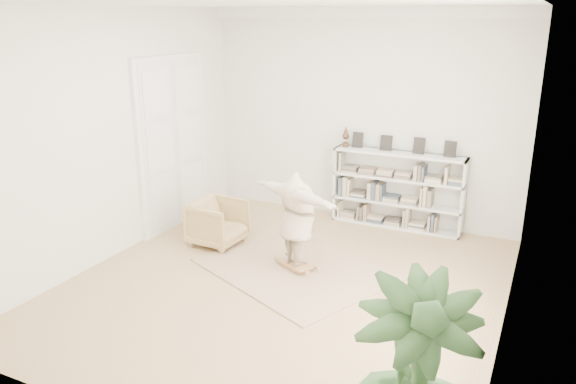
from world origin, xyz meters
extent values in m
plane|color=#9B8050|center=(0.00, 0.00, 0.00)|extent=(6.00, 6.00, 0.00)
plane|color=silver|center=(0.00, 3.00, 1.80)|extent=(5.50, 0.00, 5.50)
plane|color=silver|center=(0.00, -3.00, 1.80)|extent=(5.50, 0.00, 5.50)
plane|color=silver|center=(-2.75, 0.00, 1.80)|extent=(0.00, 6.00, 6.00)
plane|color=silver|center=(2.75, 0.00, 1.80)|extent=(0.00, 6.00, 6.00)
plane|color=white|center=(0.00, 0.00, 3.60)|extent=(6.00, 6.00, 0.00)
cube|color=white|center=(0.00, 2.94, 3.51)|extent=(5.50, 0.12, 0.18)
cube|color=white|center=(-2.71, 1.30, 1.40)|extent=(0.08, 1.78, 2.92)
cube|color=silver|center=(-2.69, 0.90, 1.40)|extent=(0.06, 0.78, 2.80)
cube|color=silver|center=(-2.69, 1.70, 1.40)|extent=(0.06, 0.78, 2.80)
cube|color=silver|center=(-0.33, 2.81, 0.65)|extent=(0.04, 0.35, 1.30)
cube|color=silver|center=(1.83, 2.81, 0.65)|extent=(0.04, 0.35, 1.30)
cube|color=silver|center=(0.75, 2.96, 0.65)|extent=(2.20, 0.04, 1.30)
cube|color=silver|center=(0.75, 2.81, 0.02)|extent=(2.20, 0.35, 0.04)
cube|color=silver|center=(0.75, 2.81, 0.43)|extent=(2.20, 0.35, 0.04)
cube|color=silver|center=(0.75, 2.81, 0.86)|extent=(2.20, 0.35, 0.04)
cube|color=silver|center=(0.75, 2.81, 1.28)|extent=(2.20, 0.35, 0.04)
cube|color=black|center=(0.00, 2.85, 1.42)|extent=(0.18, 0.07, 0.24)
cube|color=black|center=(0.50, 2.85, 1.42)|extent=(0.18, 0.07, 0.24)
cube|color=black|center=(1.05, 2.85, 1.42)|extent=(0.18, 0.07, 0.24)
cube|color=black|center=(1.55, 2.85, 1.42)|extent=(0.18, 0.07, 0.24)
imported|color=tan|center=(-1.58, 0.84, 0.35)|extent=(0.82, 0.80, 0.71)
cube|color=tan|center=(-0.06, 0.52, 0.01)|extent=(3.09, 2.84, 0.02)
cube|color=#9D653E|center=(-0.06, 0.52, 0.07)|extent=(0.55, 0.46, 0.03)
cube|color=#9D653E|center=(-0.06, 0.52, 0.04)|extent=(0.32, 0.18, 0.04)
cube|color=#9D653E|center=(-0.06, 0.52, 0.04)|extent=(0.32, 0.18, 0.04)
cube|color=#9D653E|center=(-0.06, 0.52, 0.07)|extent=(0.19, 0.12, 0.10)
cube|color=#9D653E|center=(-0.06, 0.52, 0.07)|extent=(0.19, 0.12, 0.10)
imported|color=#C1AA91|center=(-0.06, 0.52, 0.80)|extent=(1.71, 1.09, 1.36)
camera|label=1|loc=(3.00, -6.12, 3.47)|focal=35.00mm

